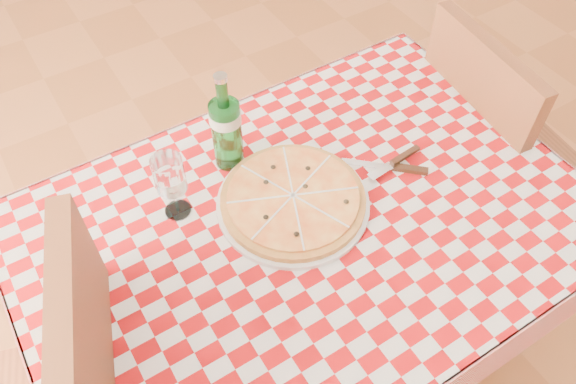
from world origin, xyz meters
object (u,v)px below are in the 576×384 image
(dining_table, at_px, (308,246))
(pizza_plate, at_px, (293,199))
(water_bottle, at_px, (226,122))
(chair_near, at_px, (484,143))
(wine_glass, at_px, (172,187))

(dining_table, relative_size, pizza_plate, 3.33)
(dining_table, bearing_deg, water_bottle, 103.60)
(dining_table, bearing_deg, chair_near, 7.13)
(dining_table, distance_m, wine_glass, 0.36)
(chair_near, bearing_deg, wine_glass, -179.03)
(chair_near, xyz_separation_m, wine_glass, (-0.96, 0.10, 0.30))
(dining_table, relative_size, water_bottle, 4.42)
(pizza_plate, relative_size, water_bottle, 1.33)
(pizza_plate, height_order, wine_glass, wine_glass)
(water_bottle, bearing_deg, dining_table, -76.40)
(water_bottle, bearing_deg, wine_glass, -157.42)
(chair_near, distance_m, water_bottle, 0.88)
(dining_table, distance_m, chair_near, 0.74)
(pizza_plate, height_order, water_bottle, water_bottle)
(wine_glass, bearing_deg, dining_table, -38.16)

